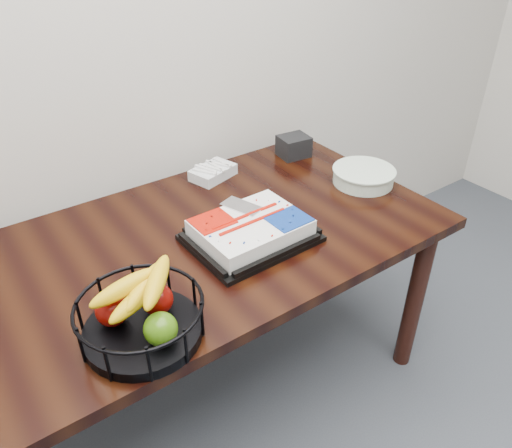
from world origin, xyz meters
TOP-DOWN VIEW (x-y plane):
  - table at (0.00, 2.00)m, footprint 1.80×0.90m
  - cake_tray at (0.20, 1.89)m, footprint 0.40×0.32m
  - fruit_basket at (-0.28, 1.70)m, footprint 0.33×0.33m
  - plate_stack at (0.79, 1.95)m, footprint 0.25×0.25m
  - fork_bag at (0.33, 2.34)m, footprint 0.20×0.16m
  - napkin_box at (0.72, 2.31)m, footprint 0.14×0.12m

SIDE VIEW (x-z plane):
  - table at x=0.00m, z-range 0.29..1.04m
  - fork_bag at x=0.33m, z-range 0.75..0.80m
  - plate_stack at x=0.79m, z-range 0.75..0.81m
  - cake_tray at x=0.20m, z-range 0.75..0.83m
  - napkin_box at x=0.72m, z-range 0.75..0.84m
  - fruit_basket at x=-0.28m, z-range 0.73..0.91m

